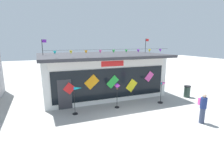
{
  "coord_description": "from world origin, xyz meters",
  "views": [
    {
      "loc": [
        -5.03,
        -7.74,
        4.37
      ],
      "look_at": [
        -0.27,
        3.91,
        1.42
      ],
      "focal_mm": 28.92,
      "sensor_mm": 36.0,
      "label": 1
    }
  ],
  "objects": [
    {
      "name": "trash_bin",
      "position": [
        5.9,
        2.96,
        0.47
      ],
      "size": [
        0.52,
        0.52,
        0.94
      ],
      "color": "#2D4238",
      "rests_on": "ground_plane"
    },
    {
      "name": "wind_spinner_center_left",
      "position": [
        3.15,
        2.55,
        1.08
      ],
      "size": [
        0.62,
        0.38,
        1.59
      ],
      "color": "black",
      "rests_on": "ground_plane"
    },
    {
      "name": "kite_shop_building",
      "position": [
        -0.23,
        6.7,
        1.73
      ],
      "size": [
        9.79,
        6.54,
        4.65
      ],
      "color": "silver",
      "rests_on": "ground_plane"
    },
    {
      "name": "ground_plane",
      "position": [
        0.0,
        0.0,
        0.0
      ],
      "size": [
        80.0,
        80.0,
        0.0
      ],
      "primitive_type": "plane",
      "color": "#ADAAA5"
    },
    {
      "name": "person_near_camera",
      "position": [
        3.04,
        -1.05,
        0.89
      ],
      "size": [
        0.34,
        0.45,
        1.68
      ],
      "rotation": [
        0.0,
        0.0,
        6.26
      ],
      "color": "#333D56",
      "rests_on": "ground_plane"
    },
    {
      "name": "wind_spinner_far_left",
      "position": [
        -3.02,
        2.8,
        1.22
      ],
      "size": [
        0.67,
        0.32,
        1.74
      ],
      "color": "black",
      "rests_on": "ground_plane"
    },
    {
      "name": "wind_spinner_left",
      "position": [
        -0.34,
        2.86,
        1.27
      ],
      "size": [
        0.31,
        0.31,
        1.7
      ],
      "color": "black",
      "rests_on": "ground_plane"
    }
  ]
}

